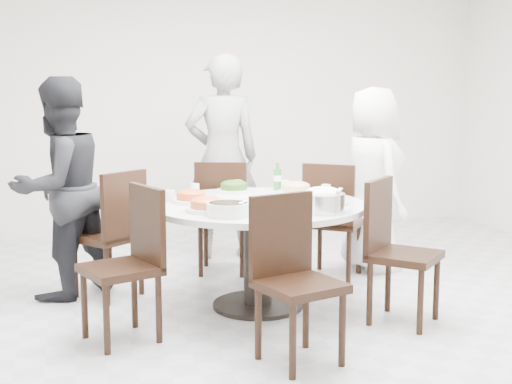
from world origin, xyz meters
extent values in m
cube|color=#BCBDC1|center=(0.00, 0.00, 0.00)|extent=(6.00, 6.00, 0.01)
cube|color=silver|center=(0.00, 3.00, 1.40)|extent=(6.00, 0.01, 2.80)
cylinder|color=silver|center=(-0.23, 0.25, 0.38)|extent=(1.50, 1.50, 0.75)
cube|color=black|center=(0.58, 0.87, 0.47)|extent=(0.59, 0.59, 0.95)
cube|color=black|center=(-0.26, 1.25, 0.47)|extent=(0.53, 0.53, 0.95)
cube|color=black|center=(-1.24, 0.79, 0.47)|extent=(0.59, 0.59, 0.95)
cube|color=black|center=(-1.21, -0.18, 0.47)|extent=(0.54, 0.54, 0.95)
cube|color=black|center=(-0.26, -0.80, 0.47)|extent=(0.53, 0.53, 0.95)
cube|color=black|center=(0.62, -0.32, 0.47)|extent=(0.59, 0.59, 0.95)
imported|color=white|center=(0.98, 1.02, 0.77)|extent=(0.56, 0.80, 1.55)
imported|color=black|center=(-0.16, 1.75, 0.92)|extent=(0.68, 0.45, 1.83)
imported|color=black|center=(-1.57, 0.87, 0.81)|extent=(1.00, 0.97, 1.62)
cylinder|color=white|center=(-0.28, 0.76, 0.78)|extent=(0.26, 0.26, 0.07)
cylinder|color=white|center=(0.15, 0.56, 0.79)|extent=(0.27, 0.27, 0.07)
cylinder|color=white|center=(-0.68, 0.37, 0.78)|extent=(0.26, 0.26, 0.07)
cylinder|color=white|center=(0.22, 0.07, 0.79)|extent=(0.29, 0.29, 0.07)
cylinder|color=white|center=(-0.63, 0.01, 0.79)|extent=(0.29, 0.29, 0.07)
cylinder|color=silver|center=(0.09, -0.20, 0.81)|extent=(0.29, 0.29, 0.12)
cylinder|color=white|center=(-0.54, -0.17, 0.79)|extent=(0.27, 0.27, 0.08)
cylinder|color=#2B6C31|center=(0.08, 0.80, 0.86)|extent=(0.06, 0.06, 0.21)
cylinder|color=white|center=(-0.26, 0.90, 0.79)|extent=(0.07, 0.07, 0.08)
camera|label=1|loc=(-1.49, -4.48, 1.58)|focal=50.00mm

